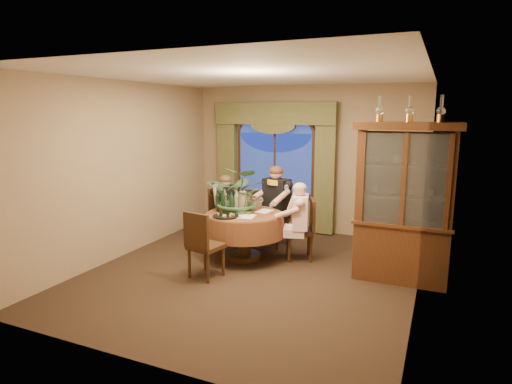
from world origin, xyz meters
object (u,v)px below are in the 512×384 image
at_px(wine_bottle_1, 236,199).
at_px(olive_bowl, 248,212).
at_px(dining_table, 244,236).
at_px(chair_back, 223,217).
at_px(oil_lamp_center, 410,109).
at_px(china_cabinet, 403,204).
at_px(stoneware_vase, 243,201).
at_px(wine_bottle_3, 232,203).
at_px(chair_back_right, 274,219).
at_px(person_pink, 300,223).
at_px(chair_front_left, 206,244).
at_px(chair_right, 299,230).
at_px(wine_bottle_0, 217,201).
at_px(oil_lamp_left, 380,109).
at_px(person_scarf, 277,206).
at_px(person_back, 226,210).
at_px(centerpiece_plant, 240,173).
at_px(wine_bottle_4, 223,201).
at_px(oil_lamp_right, 441,109).
at_px(wine_bottle_2, 237,201).

bearing_deg(wine_bottle_1, olive_bowl, -34.84).
bearing_deg(dining_table, chair_back, 139.16).
height_order(oil_lamp_center, wine_bottle_1, oil_lamp_center).
distance_m(china_cabinet, chair_back, 3.16).
bearing_deg(stoneware_vase, wine_bottle_3, -111.08).
height_order(stoneware_vase, olive_bowl, stoneware_vase).
bearing_deg(chair_back_right, person_pink, 150.05).
relative_size(china_cabinet, chair_front_left, 2.27).
xyz_separation_m(oil_lamp_center, stoneware_vase, (-2.45, 0.07, -1.45)).
bearing_deg(chair_right, chair_front_left, 119.23).
bearing_deg(wine_bottle_0, oil_lamp_left, 2.70).
height_order(oil_lamp_center, wine_bottle_3, oil_lamp_center).
height_order(chair_back_right, person_scarf, person_scarf).
bearing_deg(person_back, wine_bottle_1, 87.79).
bearing_deg(centerpiece_plant, chair_front_left, -92.15).
xyz_separation_m(person_scarf, wine_bottle_3, (-0.41, -0.90, 0.21)).
height_order(oil_lamp_left, chair_right, oil_lamp_left).
relative_size(person_scarf, wine_bottle_0, 4.30).
bearing_deg(wine_bottle_4, wine_bottle_1, 64.36).
bearing_deg(person_back, oil_lamp_left, 121.05).
bearing_deg(centerpiece_plant, wine_bottle_3, -106.66).
bearing_deg(olive_bowl, wine_bottle_3, -167.97).
relative_size(dining_table, wine_bottle_1, 3.93).
xyz_separation_m(chair_back, wine_bottle_0, (0.25, -0.65, 0.44)).
distance_m(oil_lamp_center, wine_bottle_3, 2.92).
bearing_deg(person_pink, centerpiece_plant, 82.37).
bearing_deg(chair_front_left, olive_bowl, 85.41).
bearing_deg(person_scarf, wine_bottle_0, 67.53).
distance_m(chair_back, wine_bottle_4, 0.85).
distance_m(oil_lamp_center, person_pink, 2.29).
bearing_deg(person_pink, wine_bottle_4, 87.71).
relative_size(centerpiece_plant, wine_bottle_1, 3.26).
relative_size(china_cabinet, person_pink, 1.74).
xyz_separation_m(oil_lamp_right, chair_back_right, (-2.55, 0.77, -1.87)).
bearing_deg(china_cabinet, person_back, 170.09).
bearing_deg(olive_bowl, chair_back, 140.65).
relative_size(dining_table, chair_front_left, 1.35).
distance_m(oil_lamp_right, stoneware_vase, 3.18).
bearing_deg(china_cabinet, oil_lamp_center, 180.00).
bearing_deg(chair_back, person_pink, 117.22).
xyz_separation_m(chair_back_right, olive_bowl, (-0.11, -0.86, 0.29)).
distance_m(chair_right, wine_bottle_4, 1.29).
relative_size(oil_lamp_right, chair_front_left, 0.35).
bearing_deg(wine_bottle_0, chair_back_right, 54.49).
xyz_separation_m(oil_lamp_right, centerpiece_plant, (-2.86, 0.04, -0.99)).
bearing_deg(wine_bottle_0, oil_lamp_center, 2.33).
height_order(china_cabinet, chair_back_right, china_cabinet).
xyz_separation_m(chair_right, person_back, (-1.45, 0.25, 0.14)).
xyz_separation_m(wine_bottle_0, wine_bottle_2, (0.28, 0.13, 0.00)).
bearing_deg(person_back, oil_lamp_right, 123.54).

